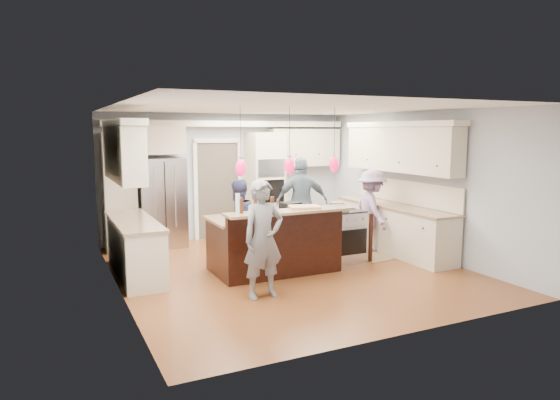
# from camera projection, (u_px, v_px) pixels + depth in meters

# --- Properties ---
(ground_plane) EXTENTS (6.00, 6.00, 0.00)m
(ground_plane) POSITION_uv_depth(u_px,v_px,m) (289.00, 270.00, 8.46)
(ground_plane) COLOR brown
(ground_plane) RESTS_ON ground
(room_shell) EXTENTS (5.54, 6.04, 2.72)m
(room_shell) POSITION_uv_depth(u_px,v_px,m) (289.00, 163.00, 8.21)
(room_shell) COLOR #B2BCC6
(room_shell) RESTS_ON ground
(refrigerator) EXTENTS (0.90, 0.70, 1.80)m
(refrigerator) POSITION_uv_depth(u_px,v_px,m) (162.00, 203.00, 10.03)
(refrigerator) COLOR #B7B7BC
(refrigerator) RESTS_ON ground
(oven_column) EXTENTS (0.72, 0.69, 2.30)m
(oven_column) POSITION_uv_depth(u_px,v_px,m) (265.00, 185.00, 11.00)
(oven_column) COLOR beige
(oven_column) RESTS_ON ground
(back_upper_cabinets) EXTENTS (5.30, 0.61, 2.54)m
(back_upper_cabinets) POSITION_uv_depth(u_px,v_px,m) (198.00, 163.00, 10.38)
(back_upper_cabinets) COLOR beige
(back_upper_cabinets) RESTS_ON ground
(right_counter_run) EXTENTS (0.64, 3.10, 2.51)m
(right_counter_run) POSITION_uv_depth(u_px,v_px,m) (395.00, 198.00, 9.63)
(right_counter_run) COLOR beige
(right_counter_run) RESTS_ON ground
(left_cabinets) EXTENTS (0.64, 2.30, 2.51)m
(left_cabinets) POSITION_uv_depth(u_px,v_px,m) (130.00, 211.00, 7.98)
(left_cabinets) COLOR beige
(left_cabinets) RESTS_ON ground
(kitchen_island) EXTENTS (2.10, 1.46, 1.12)m
(kitchen_island) POSITION_uv_depth(u_px,v_px,m) (274.00, 242.00, 8.35)
(kitchen_island) COLOR black
(kitchen_island) RESTS_ON ground
(island_range) EXTENTS (0.82, 0.71, 0.92)m
(island_range) POSITION_uv_depth(u_px,v_px,m) (343.00, 235.00, 9.03)
(island_range) COLOR #B7B7BC
(island_range) RESTS_ON ground
(pendant_lights) EXTENTS (1.75, 0.15, 1.03)m
(pendant_lights) POSITION_uv_depth(u_px,v_px,m) (289.00, 166.00, 7.65)
(pendant_lights) COLOR black
(pendant_lights) RESTS_ON ground
(person_bar_end) EXTENTS (0.64, 0.44, 1.67)m
(person_bar_end) POSITION_uv_depth(u_px,v_px,m) (263.00, 239.00, 6.97)
(person_bar_end) COLOR slate
(person_bar_end) RESTS_ON ground
(person_far_left) EXTENTS (0.84, 0.72, 1.49)m
(person_far_left) POSITION_uv_depth(u_px,v_px,m) (238.00, 221.00, 8.86)
(person_far_left) COLOR navy
(person_far_left) RESTS_ON ground
(person_far_right) EXTENTS (1.15, 0.72, 1.82)m
(person_far_right) POSITION_uv_depth(u_px,v_px,m) (302.00, 202.00, 10.03)
(person_far_right) COLOR slate
(person_far_right) RESTS_ON ground
(person_range_side) EXTENTS (0.78, 1.13, 1.59)m
(person_range_side) POSITION_uv_depth(u_px,v_px,m) (372.00, 210.00, 9.70)
(person_range_side) COLOR gray
(person_range_side) RESTS_ON ground
(floor_rug) EXTENTS (0.76, 1.02, 0.01)m
(floor_rug) POSITION_uv_depth(u_px,v_px,m) (369.00, 255.00, 9.40)
(floor_rug) COLOR olive
(floor_rug) RESTS_ON ground
(water_bottle) EXTENTS (0.07, 0.07, 0.30)m
(water_bottle) POSITION_uv_depth(u_px,v_px,m) (238.00, 204.00, 7.39)
(water_bottle) COLOR silver
(water_bottle) RESTS_ON kitchen_island
(beer_bottle_a) EXTENTS (0.07, 0.07, 0.23)m
(beer_bottle_a) POSITION_uv_depth(u_px,v_px,m) (241.00, 206.00, 7.40)
(beer_bottle_a) COLOR #401D0B
(beer_bottle_a) RESTS_ON kitchen_island
(beer_bottle_b) EXTENTS (0.07, 0.07, 0.24)m
(beer_bottle_b) POSITION_uv_depth(u_px,v_px,m) (272.00, 205.00, 7.46)
(beer_bottle_b) COLOR #401D0B
(beer_bottle_b) RESTS_ON kitchen_island
(beer_bottle_c) EXTENTS (0.08, 0.08, 0.24)m
(beer_bottle_c) POSITION_uv_depth(u_px,v_px,m) (256.00, 204.00, 7.56)
(beer_bottle_c) COLOR #401D0B
(beer_bottle_c) RESTS_ON kitchen_island
(drink_can) EXTENTS (0.08, 0.08, 0.11)m
(drink_can) POSITION_uv_depth(u_px,v_px,m) (275.00, 208.00, 7.59)
(drink_can) COLOR #B7B7BC
(drink_can) RESTS_ON kitchen_island
(cutting_board) EXTENTS (0.55, 0.45, 0.04)m
(cutting_board) POSITION_uv_depth(u_px,v_px,m) (305.00, 207.00, 7.90)
(cutting_board) COLOR tan
(cutting_board) RESTS_ON kitchen_island
(pot_large) EXTENTS (0.27, 0.27, 0.16)m
(pot_large) POSITION_uv_depth(u_px,v_px,m) (337.00, 206.00, 8.88)
(pot_large) COLOR #B7B7BC
(pot_large) RESTS_ON island_range
(pot_small) EXTENTS (0.18, 0.18, 0.09)m
(pot_small) POSITION_uv_depth(u_px,v_px,m) (344.00, 208.00, 8.89)
(pot_small) COLOR #B7B7BC
(pot_small) RESTS_ON island_range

